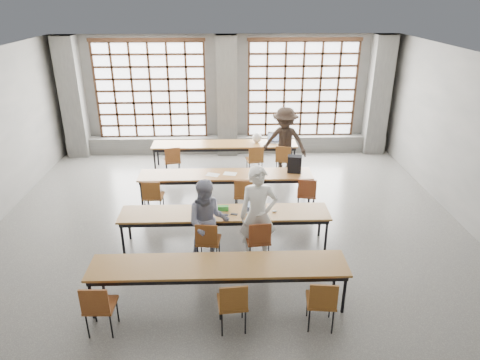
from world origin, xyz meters
name	(u,v)px	position (x,y,z in m)	size (l,w,h in m)	color
floor	(229,243)	(0.00, 0.00, 0.00)	(11.00, 11.00, 0.00)	#51514E
ceiling	(227,63)	(0.00, 0.00, 3.50)	(11.00, 11.00, 0.00)	silver
wall_back	(227,95)	(0.00, 5.50, 1.75)	(10.00, 10.00, 0.00)	#5B5B59
column_left	(73,98)	(-4.50, 5.22, 1.75)	(0.60, 0.55, 3.50)	#52524F
column_mid	(227,97)	(0.00, 5.22, 1.75)	(0.60, 0.55, 3.50)	#52524F
column_right	(378,96)	(4.50, 5.22, 1.75)	(0.60, 0.55, 3.50)	#52524F
window_left	(151,91)	(-2.25, 5.42, 1.90)	(3.32, 0.12, 3.00)	white
window_right	(302,90)	(2.25, 5.42, 1.90)	(3.32, 0.12, 3.00)	white
sill_ledge	(228,144)	(0.00, 5.30, 0.25)	(9.80, 0.35, 0.50)	#52524F
desk_row_a	(225,146)	(-0.08, 3.99, 0.66)	(4.00, 0.70, 0.73)	brown
desk_row_b	(226,176)	(-0.06, 1.83, 0.66)	(4.00, 0.70, 0.73)	brown
desk_row_c	(225,215)	(-0.08, -0.05, 0.66)	(4.00, 0.70, 0.73)	brown
desk_row_d	(219,268)	(-0.17, -1.76, 0.66)	(4.00, 0.70, 0.73)	brown
chair_back_left	(173,159)	(-1.47, 3.36, 0.54)	(0.50, 0.50, 0.88)	brown
chair_back_mid	(255,158)	(0.73, 3.36, 0.54)	(0.48, 0.48, 0.88)	brown
chair_back_right	(284,157)	(1.49, 3.36, 0.54)	(0.52, 0.53, 0.88)	brown
chair_mid_left	(153,194)	(-1.66, 1.20, 0.54)	(0.44, 0.44, 0.88)	brown
chair_mid_centre	(244,193)	(0.33, 1.20, 0.54)	(0.46, 0.47, 0.88)	brown
chair_mid_right	(307,192)	(1.73, 1.20, 0.54)	(0.49, 0.49, 0.88)	maroon
chair_front_left	(208,239)	(-0.39, -0.68, 0.54)	(0.47, 0.47, 0.88)	brown
chair_front_right	(259,238)	(0.53, -0.68, 0.54)	(0.46, 0.47, 0.88)	brown
chair_near_left	(98,304)	(-1.88, -2.39, 0.54)	(0.43, 0.44, 0.88)	brown
chair_near_mid	(233,301)	(0.03, -2.39, 0.54)	(0.46, 0.46, 0.88)	brown
chair_near_right	(322,299)	(1.32, -2.39, 0.54)	(0.46, 0.47, 0.88)	brown
student_male	(258,215)	(0.52, -0.55, 0.93)	(0.68, 0.44, 1.85)	white
student_female	(208,222)	(-0.38, -0.55, 0.80)	(0.78, 0.61, 1.61)	#1A2050
student_back	(285,142)	(1.52, 3.49, 0.93)	(1.20, 0.69, 1.86)	black
laptop_front	(253,206)	(0.48, 0.06, 0.79)	(0.39, 0.34, 0.26)	#B4B4B9
laptop_back	(273,140)	(1.28, 4.09, 0.79)	(0.43, 0.39, 0.26)	#ADADB2
mouse	(274,211)	(0.87, -0.07, 0.75)	(0.10, 0.06, 0.04)	silver
green_box	(222,208)	(-0.13, 0.03, 0.78)	(0.25, 0.09, 0.09)	#2B842B
phone	(234,214)	(0.10, -0.15, 0.74)	(0.13, 0.06, 0.01)	black
paper_sheet_b	(213,175)	(-0.36, 1.78, 0.73)	(0.30, 0.21, 0.00)	silver
paper_sheet_c	(230,174)	(0.04, 1.83, 0.73)	(0.30, 0.21, 0.00)	white
backpack	(295,164)	(1.54, 1.88, 0.93)	(0.32, 0.20, 0.40)	black
plastic_bag	(257,138)	(0.82, 4.04, 0.87)	(0.26, 0.21, 0.29)	silver
red_pouch	(100,302)	(-1.87, -2.31, 0.50)	(0.20, 0.08, 0.06)	#A31A14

